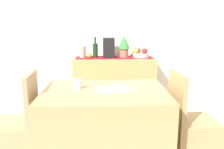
# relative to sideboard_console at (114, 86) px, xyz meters

# --- Properties ---
(ground_plane) EXTENTS (6.40, 6.40, 0.02)m
(ground_plane) POSITION_rel_sideboard_console_xyz_m (-0.05, -0.92, -0.43)
(ground_plane) COLOR beige
(ground_plane) RESTS_ON ground
(room_wall_rear) EXTENTS (6.40, 0.06, 2.70)m
(room_wall_rear) POSITION_rel_sideboard_console_xyz_m (-0.05, 0.26, 0.93)
(room_wall_rear) COLOR silver
(room_wall_rear) RESTS_ON ground
(sideboard_console) EXTENTS (1.15, 0.42, 0.84)m
(sideboard_console) POSITION_rel_sideboard_console_xyz_m (0.00, 0.00, 0.00)
(sideboard_console) COLOR tan
(sideboard_console) RESTS_ON ground
(table_runner) EXTENTS (1.08, 0.32, 0.01)m
(table_runner) POSITION_rel_sideboard_console_xyz_m (0.00, 0.00, 0.42)
(table_runner) COLOR maroon
(table_runner) RESTS_ON sideboard_console
(fruit_bowl) EXTENTS (0.23, 0.23, 0.06)m
(fruit_bowl) POSITION_rel_sideboard_console_xyz_m (0.38, 0.00, 0.45)
(fruit_bowl) COLOR silver
(fruit_bowl) RESTS_ON table_runner
(apple_right) EXTENTS (0.07, 0.07, 0.07)m
(apple_right) POSITION_rel_sideboard_console_xyz_m (0.42, 0.02, 0.52)
(apple_right) COLOR #B42E1D
(apple_right) RESTS_ON fruit_bowl
(apple_front) EXTENTS (0.07, 0.07, 0.07)m
(apple_front) POSITION_rel_sideboard_console_xyz_m (0.31, 0.00, 0.52)
(apple_front) COLOR gold
(apple_front) RESTS_ON fruit_bowl
(apple_center) EXTENTS (0.08, 0.08, 0.08)m
(apple_center) POSITION_rel_sideboard_console_xyz_m (0.42, -0.05, 0.52)
(apple_center) COLOR red
(apple_center) RESTS_ON fruit_bowl
(apple_left) EXTENTS (0.07, 0.07, 0.07)m
(apple_left) POSITION_rel_sideboard_console_xyz_m (0.35, 0.07, 0.52)
(apple_left) COLOR #B6272E
(apple_left) RESTS_ON fruit_bowl
(wine_bottle) EXTENTS (0.07, 0.07, 0.30)m
(wine_bottle) POSITION_rel_sideboard_console_xyz_m (-0.27, -0.00, 0.53)
(wine_bottle) COLOR #133419
(wine_bottle) RESTS_ON sideboard_console
(coffee_maker) EXTENTS (0.16, 0.18, 0.28)m
(coffee_maker) POSITION_rel_sideboard_console_xyz_m (-0.08, 0.00, 0.56)
(coffee_maker) COLOR black
(coffee_maker) RESTS_ON sideboard_console
(ceramic_vase) EXTENTS (0.09, 0.09, 0.17)m
(ceramic_vase) POSITION_rel_sideboard_console_xyz_m (-0.45, 0.00, 0.50)
(ceramic_vase) COLOR #9D968D
(ceramic_vase) RESTS_ON sideboard_console
(potted_plant) EXTENTS (0.17, 0.17, 0.32)m
(potted_plant) POSITION_rel_sideboard_console_xyz_m (0.14, 0.00, 0.60)
(potted_plant) COLOR #A76452
(potted_plant) RESTS_ON sideboard_console
(orange_loose_near_bowl) EXTENTS (0.07, 0.07, 0.07)m
(orange_loose_near_bowl) POSITION_rel_sideboard_console_xyz_m (-0.35, -0.04, 0.46)
(orange_loose_near_bowl) COLOR orange
(orange_loose_near_bowl) RESTS_ON sideboard_console
(dining_table) EXTENTS (1.11, 0.81, 0.74)m
(dining_table) POSITION_rel_sideboard_console_xyz_m (-0.14, -1.33, -0.05)
(dining_table) COLOR tan
(dining_table) RESTS_ON ground
(open_book) EXTENTS (0.34, 0.30, 0.02)m
(open_book) POSITION_rel_sideboard_console_xyz_m (-0.06, -1.31, 0.33)
(open_book) COLOR white
(open_book) RESTS_ON dining_table
(coffee_cup) EXTENTS (0.07, 0.07, 0.09)m
(coffee_cup) POSITION_rel_sideboard_console_xyz_m (-0.39, -1.27, 0.36)
(coffee_cup) COLOR silver
(coffee_cup) RESTS_ON dining_table
(chair_near_window) EXTENTS (0.42, 0.42, 0.90)m
(chair_near_window) POSITION_rel_sideboard_console_xyz_m (-0.96, -1.33, -0.15)
(chair_near_window) COLOR tan
(chair_near_window) RESTS_ON ground
(chair_by_corner) EXTENTS (0.42, 0.42, 0.90)m
(chair_by_corner) POSITION_rel_sideboard_console_xyz_m (0.68, -1.33, -0.15)
(chair_by_corner) COLOR tan
(chair_by_corner) RESTS_ON ground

